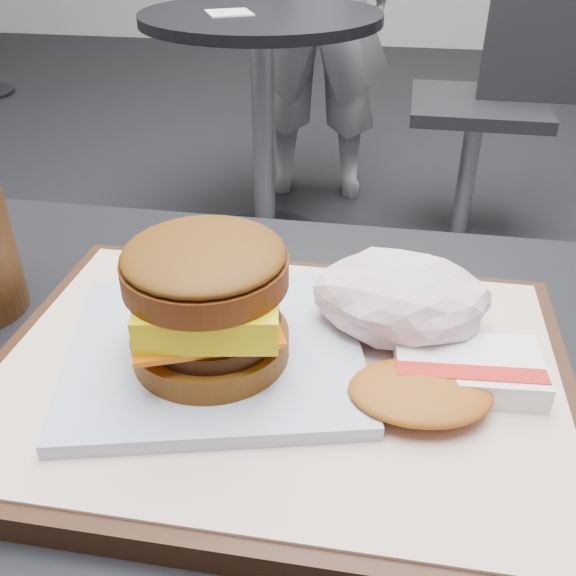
# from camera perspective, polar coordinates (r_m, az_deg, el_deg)

# --- Properties ---
(serving_tray) EXTENTS (0.38, 0.28, 0.02)m
(serving_tray) POSITION_cam_1_polar(r_m,az_deg,el_deg) (0.43, -0.89, -7.93)
(serving_tray) COLOR black
(serving_tray) RESTS_ON customer_table
(breakfast_sandwich) EXTENTS (0.23, 0.21, 0.09)m
(breakfast_sandwich) POSITION_cam_1_polar(r_m,az_deg,el_deg) (0.40, -6.89, -2.27)
(breakfast_sandwich) COLOR silver
(breakfast_sandwich) RESTS_ON serving_tray
(hash_brown) EXTENTS (0.12, 0.10, 0.02)m
(hash_brown) POSITION_cam_1_polar(r_m,az_deg,el_deg) (0.41, 13.96, -7.85)
(hash_brown) COLOR white
(hash_brown) RESTS_ON serving_tray
(crumpled_wrapper) EXTENTS (0.12, 0.09, 0.05)m
(crumpled_wrapper) POSITION_cam_1_polar(r_m,az_deg,el_deg) (0.45, 10.07, -0.88)
(crumpled_wrapper) COLOR white
(crumpled_wrapper) RESTS_ON serving_tray
(neighbor_table) EXTENTS (0.70, 0.70, 0.75)m
(neighbor_table) POSITION_cam_1_polar(r_m,az_deg,el_deg) (2.03, -2.30, 17.79)
(neighbor_table) COLOR black
(neighbor_table) RESTS_ON ground
(napkin) EXTENTS (0.16, 0.16, 0.00)m
(napkin) POSITION_cam_1_polar(r_m,az_deg,el_deg) (1.96, -5.25, 23.19)
(napkin) COLOR white
(napkin) RESTS_ON neighbor_table
(neighbor_chair) EXTENTS (0.60, 0.42, 0.88)m
(neighbor_chair) POSITION_cam_1_polar(r_m,az_deg,el_deg) (2.21, 18.53, 16.33)
(neighbor_chair) COLOR #9D9DA2
(neighbor_chair) RESTS_ON ground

